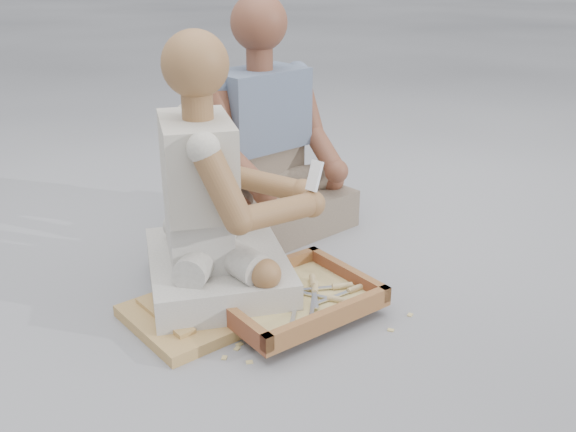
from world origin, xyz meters
TOP-DOWN VIEW (x-y plane):
  - ground at (0.00, 0.00)m, footprint 60.00×60.00m
  - carved_panel at (-0.32, 0.12)m, footprint 0.62×0.45m
  - tool_tray at (-0.12, -0.04)m, footprint 0.53×0.44m
  - chisel_0 at (-0.04, -0.06)m, footprint 0.15×0.18m
  - chisel_1 at (0.04, -0.07)m, footprint 0.21×0.10m
  - chisel_2 at (-0.15, 0.11)m, footprint 0.06×0.22m
  - chisel_3 at (0.07, -0.12)m, footprint 0.22×0.03m
  - chisel_4 at (-0.02, -0.13)m, footprint 0.14×0.19m
  - chisel_5 at (-0.02, -0.02)m, footprint 0.13×0.20m
  - chisel_6 at (-0.09, 0.07)m, footprint 0.15×0.18m
  - chisel_7 at (-0.11, -0.05)m, footprint 0.16×0.18m
  - wood_chip_0 at (-0.43, -0.14)m, footprint 0.02×0.02m
  - wood_chip_1 at (0.20, -0.26)m, footprint 0.02×0.02m
  - wood_chip_2 at (-0.38, -0.12)m, footprint 0.02×0.02m
  - wood_chip_3 at (-0.46, 0.08)m, footprint 0.02×0.02m
  - wood_chip_4 at (-0.13, 0.03)m, footprint 0.02×0.02m
  - wood_chip_5 at (0.09, 0.31)m, footprint 0.02×0.02m
  - wood_chip_6 at (0.09, -0.30)m, footprint 0.02×0.02m
  - wood_chip_7 at (-0.04, 0.25)m, footprint 0.02×0.02m
  - wood_chip_8 at (-0.36, -0.10)m, footprint 0.02×0.02m
  - wood_chip_9 at (-0.19, 0.35)m, footprint 0.02×0.02m
  - wood_chip_10 at (-0.25, -0.15)m, footprint 0.02×0.02m
  - wood_chip_11 at (0.15, 0.01)m, footprint 0.02×0.02m
  - wood_chip_12 at (-0.38, -0.20)m, footprint 0.02×0.02m
  - wood_chip_13 at (-0.30, 0.18)m, footprint 0.02×0.02m
  - wood_chip_14 at (0.19, 0.30)m, footprint 0.02×0.02m
  - craftsman at (-0.26, 0.23)m, footprint 0.69×0.71m
  - companion at (0.20, 0.65)m, footprint 0.70×0.59m
  - mobile_phone at (0.04, 0.06)m, footprint 0.06×0.05m

SIDE VIEW (x-z plane):
  - ground at x=0.00m, z-range 0.00..0.00m
  - wood_chip_0 at x=-0.43m, z-range 0.00..0.00m
  - wood_chip_1 at x=0.20m, z-range 0.00..0.00m
  - wood_chip_2 at x=-0.38m, z-range 0.00..0.00m
  - wood_chip_3 at x=-0.46m, z-range 0.00..0.00m
  - wood_chip_4 at x=-0.13m, z-range 0.00..0.00m
  - wood_chip_5 at x=0.09m, z-range 0.00..0.00m
  - wood_chip_6 at x=0.09m, z-range 0.00..0.00m
  - wood_chip_7 at x=-0.04m, z-range 0.00..0.00m
  - wood_chip_8 at x=-0.36m, z-range 0.00..0.00m
  - wood_chip_9 at x=-0.19m, z-range 0.00..0.00m
  - wood_chip_10 at x=-0.25m, z-range 0.00..0.00m
  - wood_chip_11 at x=0.15m, z-range 0.00..0.00m
  - wood_chip_12 at x=-0.38m, z-range 0.00..0.00m
  - wood_chip_13 at x=-0.30m, z-range 0.00..0.00m
  - wood_chip_14 at x=0.19m, z-range 0.00..0.00m
  - carved_panel at x=-0.32m, z-range 0.00..0.04m
  - tool_tray at x=-0.12m, z-range 0.03..0.09m
  - chisel_7 at x=-0.11m, z-range 0.06..0.08m
  - chisel_2 at x=-0.15m, z-range 0.06..0.08m
  - chisel_3 at x=0.07m, z-range 0.06..0.08m
  - chisel_4 at x=-0.02m, z-range 0.06..0.08m
  - chisel_0 at x=-0.04m, z-range 0.06..0.08m
  - chisel_1 at x=0.04m, z-range 0.06..0.08m
  - chisel_5 at x=-0.02m, z-range 0.06..0.09m
  - chisel_6 at x=-0.09m, z-range 0.07..0.09m
  - craftsman at x=-0.26m, z-range -0.15..0.77m
  - companion at x=0.20m, z-range -0.16..0.82m
  - mobile_phone at x=0.04m, z-range 0.38..0.49m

